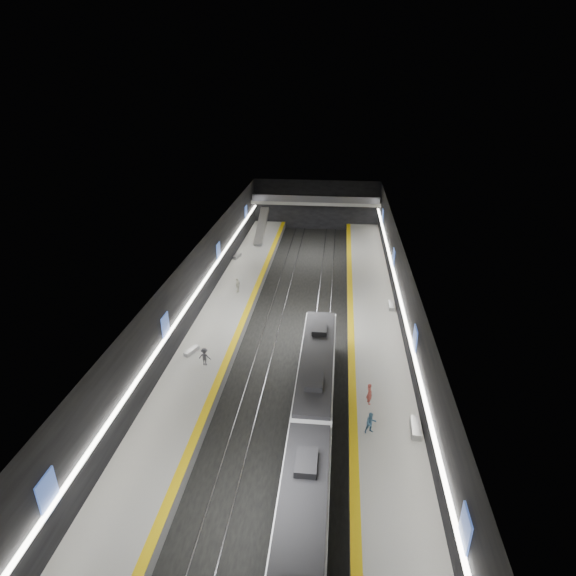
# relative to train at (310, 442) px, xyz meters

# --- Properties ---
(ground) EXTENTS (70.00, 70.00, 0.00)m
(ground) POSITION_rel_train_xyz_m (-2.50, 17.45, -2.20)
(ground) COLOR black
(ground) RESTS_ON ground
(ceiling) EXTENTS (20.00, 70.00, 0.04)m
(ceiling) POSITION_rel_train_xyz_m (-2.50, 17.45, 5.80)
(ceiling) COLOR beige
(ceiling) RESTS_ON wall_left
(wall_left) EXTENTS (0.04, 70.00, 8.00)m
(wall_left) POSITION_rel_train_xyz_m (-12.50, 17.45, 1.80)
(wall_left) COLOR black
(wall_left) RESTS_ON ground
(wall_right) EXTENTS (0.04, 70.00, 8.00)m
(wall_right) POSITION_rel_train_xyz_m (7.50, 17.45, 1.80)
(wall_right) COLOR black
(wall_right) RESTS_ON ground
(wall_back) EXTENTS (20.00, 0.04, 8.00)m
(wall_back) POSITION_rel_train_xyz_m (-2.50, 52.45, 1.80)
(wall_back) COLOR black
(wall_back) RESTS_ON ground
(platform_left) EXTENTS (5.00, 70.00, 1.00)m
(platform_left) POSITION_rel_train_xyz_m (-10.00, 17.45, -1.70)
(platform_left) COLOR slate
(platform_left) RESTS_ON ground
(tile_surface_left) EXTENTS (5.00, 70.00, 0.02)m
(tile_surface_left) POSITION_rel_train_xyz_m (-10.00, 17.45, -1.19)
(tile_surface_left) COLOR #A7A7A2
(tile_surface_left) RESTS_ON platform_left
(tactile_strip_left) EXTENTS (0.60, 70.00, 0.02)m
(tactile_strip_left) POSITION_rel_train_xyz_m (-7.80, 17.45, -1.18)
(tactile_strip_left) COLOR #E5BA0C
(tactile_strip_left) RESTS_ON platform_left
(platform_right) EXTENTS (5.00, 70.00, 1.00)m
(platform_right) POSITION_rel_train_xyz_m (5.00, 17.45, -1.70)
(platform_right) COLOR slate
(platform_right) RESTS_ON ground
(tile_surface_right) EXTENTS (5.00, 70.00, 0.02)m
(tile_surface_right) POSITION_rel_train_xyz_m (5.00, 17.45, -1.19)
(tile_surface_right) COLOR #A7A7A2
(tile_surface_right) RESTS_ON platform_right
(tactile_strip_right) EXTENTS (0.60, 70.00, 0.02)m
(tactile_strip_right) POSITION_rel_train_xyz_m (2.80, 17.45, -1.18)
(tactile_strip_right) COLOR #E5BA0C
(tactile_strip_right) RESTS_ON platform_right
(rails) EXTENTS (6.52, 70.00, 0.12)m
(rails) POSITION_rel_train_xyz_m (-2.50, 17.45, -2.14)
(rails) COLOR gray
(rails) RESTS_ON ground
(train) EXTENTS (2.69, 30.05, 3.60)m
(train) POSITION_rel_train_xyz_m (0.00, 0.00, 0.00)
(train) COLOR #0F1938
(train) RESTS_ON ground
(ad_posters) EXTENTS (19.94, 53.50, 2.20)m
(ad_posters) POSITION_rel_train_xyz_m (-2.50, 18.45, 2.30)
(ad_posters) COLOR #3854A8
(ad_posters) RESTS_ON wall_left
(cove_light_left) EXTENTS (0.25, 68.60, 0.12)m
(cove_light_left) POSITION_rel_train_xyz_m (-12.30, 17.45, 1.60)
(cove_light_left) COLOR white
(cove_light_left) RESTS_ON wall_left
(cove_light_right) EXTENTS (0.25, 68.60, 0.12)m
(cove_light_right) POSITION_rel_train_xyz_m (7.30, 17.45, 1.60)
(cove_light_right) COLOR white
(cove_light_right) RESTS_ON wall_right
(mezzanine_bridge) EXTENTS (20.00, 3.00, 1.50)m
(mezzanine_bridge) POSITION_rel_train_xyz_m (-2.50, 50.38, 2.84)
(mezzanine_bridge) COLOR gray
(mezzanine_bridge) RESTS_ON wall_left
(escalator) EXTENTS (1.20, 7.50, 3.92)m
(escalator) POSITION_rel_train_xyz_m (-10.00, 43.45, 0.70)
(escalator) COLOR #99999E
(escalator) RESTS_ON platform_left
(bench_left_near) EXTENTS (1.04, 1.68, 0.40)m
(bench_left_near) POSITION_rel_train_xyz_m (-11.09, 11.33, -1.00)
(bench_left_near) COLOR #99999E
(bench_left_near) RESTS_ON platform_left
(bench_left_far) EXTENTS (0.90, 1.87, 0.44)m
(bench_left_far) POSITION_rel_train_xyz_m (-12.00, 35.15, -0.98)
(bench_left_far) COLOR #99999E
(bench_left_far) RESTS_ON platform_left
(bench_right_near) EXTENTS (0.70, 2.10, 0.51)m
(bench_right_near) POSITION_rel_train_xyz_m (7.00, 3.19, -0.94)
(bench_right_near) COLOR #99999E
(bench_right_near) RESTS_ON platform_right
(bench_right_far) EXTENTS (0.53, 1.84, 0.45)m
(bench_right_far) POSITION_rel_train_xyz_m (7.00, 22.23, -0.97)
(bench_right_far) COLOR #99999E
(bench_right_far) RESTS_ON platform_right
(passenger_right_a) EXTENTS (0.60, 0.72, 1.69)m
(passenger_right_a) POSITION_rel_train_xyz_m (3.97, 5.92, -0.35)
(passenger_right_a) COLOR #B74C44
(passenger_right_a) RESTS_ON platform_right
(passenger_right_b) EXTENTS (0.94, 0.84, 1.59)m
(passenger_right_b) POSITION_rel_train_xyz_m (3.93, 2.72, -0.40)
(passenger_right_b) COLOR teal
(passenger_right_b) RESTS_ON platform_right
(passenger_left_a) EXTENTS (0.61, 1.03, 1.65)m
(passenger_left_a) POSITION_rel_train_xyz_m (-9.65, 24.37, -0.37)
(passenger_left_a) COLOR beige
(passenger_left_a) RESTS_ON platform_left
(passenger_left_b) EXTENTS (1.05, 0.65, 1.57)m
(passenger_left_b) POSITION_rel_train_xyz_m (-9.42, 9.64, -0.41)
(passenger_left_b) COLOR #44434C
(passenger_left_b) RESTS_ON platform_left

